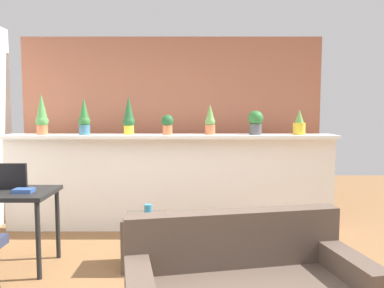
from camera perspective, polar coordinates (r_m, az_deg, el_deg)
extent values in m
cube|color=white|center=(4.87, -3.17, -5.94)|extent=(4.08, 0.16, 1.17)
cube|color=white|center=(4.75, -3.24, 1.13)|extent=(4.08, 0.39, 0.04)
cube|color=#AD664C|center=(5.39, -2.84, 2.27)|extent=(4.08, 0.10, 2.50)
cylinder|color=#C66B42|center=(5.05, -21.08, 1.94)|extent=(0.13, 0.13, 0.12)
sphere|color=#4C9347|center=(5.05, -21.12, 3.13)|extent=(0.15, 0.15, 0.15)
cone|color=#4C9347|center=(5.05, -21.18, 5.21)|extent=(0.13, 0.13, 0.30)
cylinder|color=#386B84|center=(4.91, -15.45, 2.04)|extent=(0.13, 0.13, 0.12)
sphere|color=#2D7033|center=(4.91, -15.48, 3.25)|extent=(0.14, 0.14, 0.14)
cone|color=#2D7033|center=(4.91, -15.52, 5.10)|extent=(0.12, 0.12, 0.26)
cylinder|color=gold|center=(4.84, -9.15, 2.05)|extent=(0.12, 0.12, 0.11)
sphere|color=#235B2D|center=(4.83, -9.17, 3.24)|extent=(0.15, 0.15, 0.15)
cone|color=#235B2D|center=(4.83, -9.20, 5.31)|extent=(0.13, 0.13, 0.29)
cylinder|color=#C66B42|center=(4.74, -3.49, 2.07)|extent=(0.12, 0.12, 0.12)
sphere|color=#235B2D|center=(4.73, -3.50, 3.45)|extent=(0.15, 0.15, 0.15)
cylinder|color=#C66B42|center=(4.78, 2.83, 2.12)|extent=(0.13, 0.13, 0.12)
sphere|color=#669E4C|center=(4.78, 2.83, 3.28)|extent=(0.12, 0.12, 0.12)
cone|color=#669E4C|center=(4.77, 2.84, 4.75)|extent=(0.11, 0.11, 0.20)
cylinder|color=#4C4C51|center=(4.83, 9.49, 2.16)|extent=(0.15, 0.15, 0.13)
sphere|color=#2D7033|center=(4.82, 9.52, 3.77)|extent=(0.19, 0.19, 0.19)
cylinder|color=gold|center=(4.93, 15.68, 2.18)|extent=(0.15, 0.15, 0.15)
cone|color=#669E4C|center=(4.93, 15.72, 4.01)|extent=(0.11, 0.11, 0.17)
cylinder|color=black|center=(3.80, -21.61, -13.09)|extent=(0.04, 0.04, 0.71)
cylinder|color=black|center=(4.25, -19.07, -11.07)|extent=(0.04, 0.04, 0.71)
cube|color=black|center=(4.17, -26.36, -4.29)|extent=(0.52, 0.04, 0.25)
cube|color=#4C4238|center=(3.87, -6.81, -14.08)|extent=(0.40, 0.40, 0.50)
cube|color=black|center=(3.69, -7.18, -15.05)|extent=(0.28, 0.04, 0.28)
cylinder|color=teal|center=(3.75, -6.34, -9.74)|extent=(0.08, 0.08, 0.12)
cube|color=#2D4C8C|center=(3.94, -23.46, -6.32)|extent=(0.18, 0.12, 0.04)
cube|color=brown|center=(2.86, 6.39, -13.68)|extent=(1.56, 0.46, 0.40)
cube|color=brown|center=(2.51, -7.76, -19.40)|extent=(0.30, 0.78, 0.16)
cube|color=brown|center=(2.93, 21.95, -16.05)|extent=(0.30, 0.78, 0.16)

